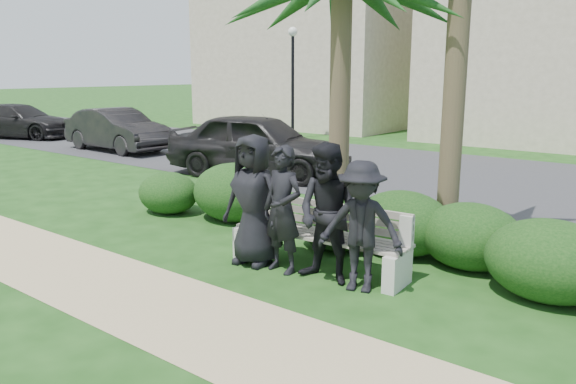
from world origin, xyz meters
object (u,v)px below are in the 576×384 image
object	(u,v)px
car_b	(117,130)
car_c	(19,121)
car_a	(259,144)
man_c	(329,214)
man_b	(283,210)
man_a	(253,200)
park_bench	(319,241)
man_d	(361,227)
street_lamp	(293,63)

from	to	relation	value
car_b	car_c	bearing A→B (deg)	93.05
car_a	car_b	xyz separation A→B (m)	(-6.77, 0.54, -0.10)
car_a	man_c	bearing A→B (deg)	-145.79
man_b	man_c	distance (m)	0.70
man_a	man_c	size ratio (longest dim) A/B	1.02
park_bench	man_d	world-z (taller)	man_d
man_b	man_c	world-z (taller)	man_c
park_bench	man_a	world-z (taller)	man_a
man_d	car_b	size ratio (longest dim) A/B	0.38
man_d	car_c	xyz separation A→B (m)	(-19.10, 5.43, -0.14)
man_d	man_c	bearing A→B (deg)	163.02
street_lamp	car_a	bearing A→B (deg)	-58.51
man_a	car_a	distance (m)	6.73
street_lamp	park_bench	world-z (taller)	street_lamp
car_c	car_a	bearing A→B (deg)	-115.00
man_b	man_d	xyz separation A→B (m)	(1.16, 0.06, -0.05)
park_bench	car_c	size ratio (longest dim) A/B	0.55
park_bench	man_b	world-z (taller)	man_b
car_a	car_c	xyz separation A→B (m)	(-13.05, 0.37, -0.14)
car_a	man_a	bearing A→B (deg)	-153.14
man_c	car_b	world-z (taller)	man_c
street_lamp	man_c	world-z (taller)	street_lamp
man_c	man_d	bearing A→B (deg)	-3.10
park_bench	man_a	bearing A→B (deg)	-160.17
park_bench	car_b	xyz separation A→B (m)	(-11.99, 5.29, 0.31)
car_c	street_lamp	bearing A→B (deg)	-76.75
man_d	car_b	bearing A→B (deg)	139.60
man_c	man_d	distance (m)	0.47
man_a	man_b	size ratio (longest dim) A/B	1.07
man_c	car_c	size ratio (longest dim) A/B	0.39
man_c	car_c	xyz separation A→B (m)	(-18.63, 5.43, -0.23)
man_a	car_a	world-z (taller)	man_a
park_bench	man_c	world-z (taller)	man_c
car_b	car_c	world-z (taller)	car_b
park_bench	man_d	bearing A→B (deg)	-24.85
street_lamp	man_a	bearing A→B (deg)	-54.44
street_lamp	car_a	xyz separation A→B (m)	(4.24, -6.92, -2.14)
man_a	car_b	xyz separation A→B (m)	(-11.14, 5.66, -0.21)
man_d	car_a	bearing A→B (deg)	123.30
man_b	car_c	distance (m)	18.76
man_c	car_b	xyz separation A→B (m)	(-12.35, 5.60, -0.19)
man_a	car_b	size ratio (longest dim) A/B	0.43
man_c	car_b	distance (m)	13.56
man_b	car_a	size ratio (longest dim) A/B	0.36
park_bench	man_b	xyz separation A→B (m)	(-0.33, -0.38, 0.46)
man_a	car_b	bearing A→B (deg)	147.64
car_b	man_c	bearing A→B (deg)	-112.90
man_b	man_a	bearing A→B (deg)	-176.06
park_bench	man_d	distance (m)	0.98
park_bench	car_c	xyz separation A→B (m)	(-18.27, 5.12, 0.27)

